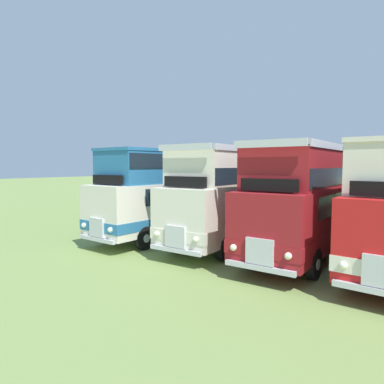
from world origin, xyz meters
name	(u,v)px	position (x,y,z in m)	size (l,w,h in m)	color
bus_first_in_row	(181,188)	(-12.44, 0.18, 2.47)	(2.70, 10.97, 4.49)	silver
bus_second_in_row	(241,193)	(-8.89, 0.51, 2.36)	(3.04, 10.56, 4.52)	silver
bus_third_in_row	(311,198)	(-5.34, 0.09, 2.36)	(2.86, 9.94, 4.52)	maroon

